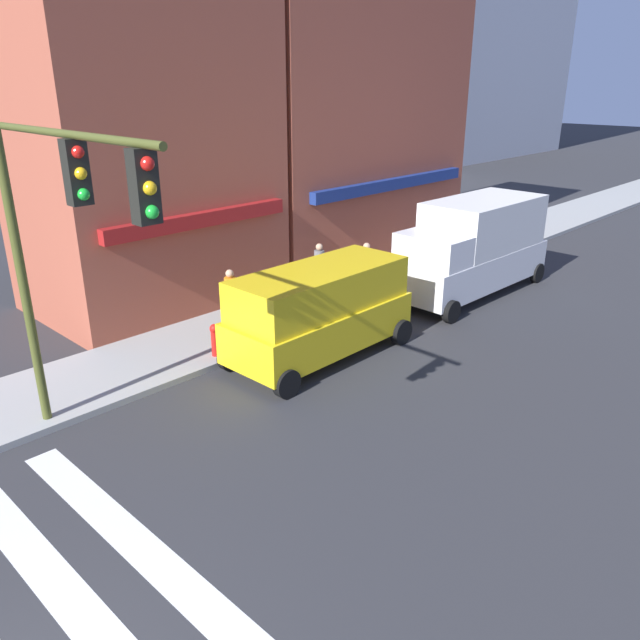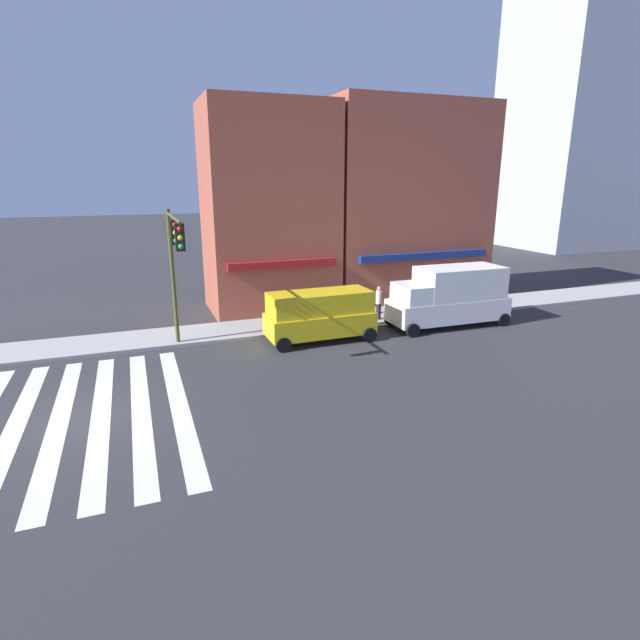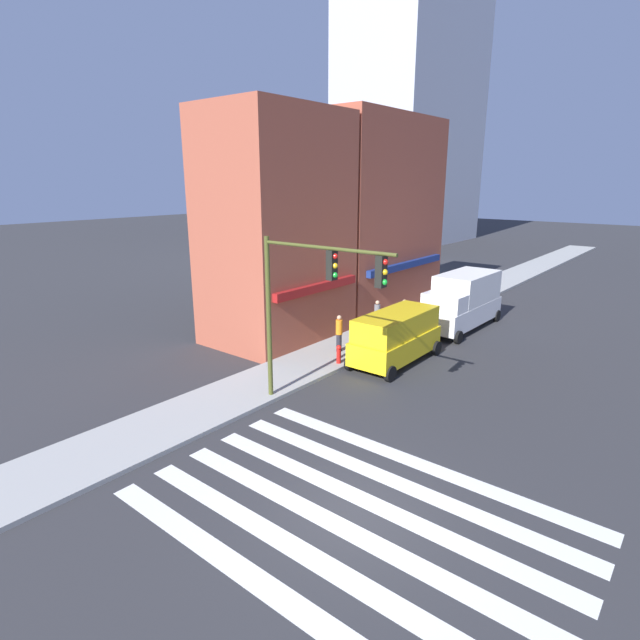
% 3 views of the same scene
% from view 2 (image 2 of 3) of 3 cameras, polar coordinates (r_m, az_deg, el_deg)
% --- Properties ---
extents(ground_plane, '(200.00, 200.00, 0.00)m').
position_cam_2_polar(ground_plane, '(17.91, -25.70, -10.01)').
color(ground_plane, '#2D2D30').
extents(sidewalk_left, '(120.00, 3.00, 0.15)m').
position_cam_2_polar(sidewalk_left, '(24.89, -24.49, -2.62)').
color(sidewalk_left, '#9E9E99').
rests_on(sidewalk_left, ground_plane).
extents(crosswalk_stripes, '(6.67, 10.80, 0.01)m').
position_cam_2_polar(crosswalk_stripes, '(17.91, -25.70, -10.00)').
color(crosswalk_stripes, silver).
rests_on(crosswalk_stripes, ground_plane).
extents(storefront_row, '(17.12, 5.30, 11.78)m').
position_cam_2_polar(storefront_row, '(30.48, 3.81, 12.88)').
color(storefront_row, '#9E4C38').
rests_on(storefront_row, ground_plane).
extents(traffic_signal, '(0.32, 5.33, 6.12)m').
position_cam_2_polar(traffic_signal, '(20.92, -16.27, 7.30)').
color(traffic_signal, '#474C1E').
rests_on(traffic_signal, ground_plane).
extents(van_yellow, '(5.02, 2.22, 2.34)m').
position_cam_2_polar(van_yellow, '(23.17, -0.00, 0.68)').
color(van_yellow, yellow).
rests_on(van_yellow, ground_plane).
extents(box_truck_white, '(6.24, 2.42, 3.04)m').
position_cam_2_polar(box_truck_white, '(26.40, 14.65, 2.71)').
color(box_truck_white, white).
rests_on(box_truck_white, ground_plane).
extents(pedestrian_orange_vest, '(0.32, 0.32, 1.77)m').
position_cam_2_polar(pedestrian_orange_vest, '(25.43, -3.64, 1.52)').
color(pedestrian_orange_vest, '#23232D').
rests_on(pedestrian_orange_vest, sidewalk_left).
extents(pedestrian_grey_coat, '(0.32, 0.32, 1.77)m').
position_cam_2_polar(pedestrian_grey_coat, '(26.90, 3.70, 2.31)').
color(pedestrian_grey_coat, '#23232D').
rests_on(pedestrian_grey_coat, sidewalk_left).
extents(pedestrian_white_shirt, '(0.32, 0.32, 1.77)m').
position_cam_2_polar(pedestrian_white_shirt, '(26.50, 6.72, 2.03)').
color(pedestrian_white_shirt, '#23232D').
rests_on(pedestrian_white_shirt, sidewalk_left).
extents(fire_hydrant, '(0.24, 0.24, 0.84)m').
position_cam_2_polar(fire_hydrant, '(24.32, -5.86, -0.32)').
color(fire_hydrant, red).
rests_on(fire_hydrant, sidewalk_left).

